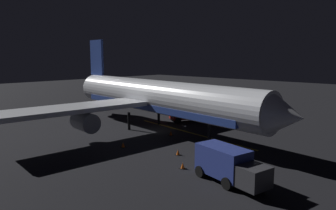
# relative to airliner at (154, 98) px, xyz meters

# --- Properties ---
(ground_plane) EXTENTS (180.00, 180.00, 0.20)m
(ground_plane) POSITION_rel_airliner_xyz_m (0.06, 0.62, -4.29)
(ground_plane) COLOR black
(apron_guide_stripe) EXTENTS (2.56, 19.58, 0.01)m
(apron_guide_stripe) POSITION_rel_airliner_xyz_m (-1.88, 4.62, -4.18)
(apron_guide_stripe) COLOR gold
(apron_guide_stripe) RESTS_ON ground_plane
(airliner) EXTENTS (38.09, 39.79, 12.00)m
(airliner) POSITION_rel_airliner_xyz_m (0.00, 0.00, 0.00)
(airliner) COLOR white
(airliner) RESTS_ON ground_plane
(baggage_truck) EXTENTS (3.26, 6.24, 2.62)m
(baggage_truck) POSITION_rel_airliner_xyz_m (8.23, 16.59, -2.86)
(baggage_truck) COLOR navy
(baggage_truck) RESTS_ON ground_plane
(catering_truck) EXTENTS (6.13, 4.51, 2.21)m
(catering_truck) POSITION_rel_airliner_xyz_m (-7.17, -0.09, -3.02)
(catering_truck) COLOR maroon
(catering_truck) RESTS_ON ground_plane
(ground_crew_worker) EXTENTS (0.40, 0.40, 1.74)m
(ground_crew_worker) POSITION_rel_airliner_xyz_m (4.89, 13.70, -3.30)
(ground_crew_worker) COLOR black
(ground_crew_worker) RESTS_ON ground_plane
(traffic_cone_near_left) EXTENTS (0.50, 0.50, 0.55)m
(traffic_cone_near_left) POSITION_rel_airliner_xyz_m (5.86, 9.46, -3.94)
(traffic_cone_near_left) COLOR #EA590F
(traffic_cone_near_left) RESTS_ON ground_plane
(traffic_cone_near_right) EXTENTS (0.50, 0.50, 0.55)m
(traffic_cone_near_right) POSITION_rel_airliner_xyz_m (8.36, 12.23, -3.94)
(traffic_cone_near_right) COLOR #EA590F
(traffic_cone_near_right) RESTS_ON ground_plane
(traffic_cone_under_wing) EXTENTS (0.50, 0.50, 0.55)m
(traffic_cone_under_wing) POSITION_rel_airliner_xyz_m (7.87, 3.58, -3.94)
(traffic_cone_under_wing) COLOR #EA590F
(traffic_cone_under_wing) RESTS_ON ground_plane
(traffic_cone_far) EXTENTS (0.50, 0.50, 0.55)m
(traffic_cone_far) POSITION_rel_airliner_xyz_m (0.75, 3.75, -3.94)
(traffic_cone_far) COLOR #EA590F
(traffic_cone_far) RESTS_ON ground_plane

